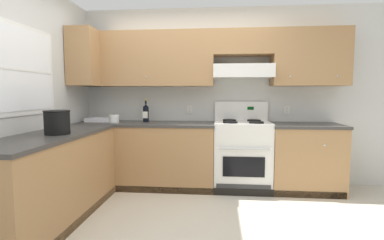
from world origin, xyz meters
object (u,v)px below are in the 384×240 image
bucket (57,122)px  paper_towel_roll (114,119)px  bowl (101,120)px  wine_bottle (146,113)px  stove (242,154)px

bucket → paper_towel_roll: bearing=84.2°
paper_towel_roll → bowl: bearing=159.2°
bucket → paper_towel_roll: bucket is taller
wine_bottle → bucket: (-0.55, -1.35, -0.01)m
bowl → bucket: 1.32m
wine_bottle → bucket: wine_bottle is taller
bucket → paper_towel_roll: 1.23m
stove → wine_bottle: size_ratio=3.65×
stove → bucket: 2.36m
stove → paper_towel_roll: bearing=-178.9°
bucket → paper_towel_roll: (0.12, 1.23, -0.07)m
wine_bottle → paper_towel_roll: bearing=-164.3°
bowl → paper_towel_roll: 0.25m
bowl → stove: bearing=-1.6°
stove → paper_towel_roll: 1.86m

